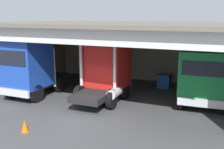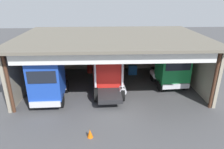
% 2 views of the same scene
% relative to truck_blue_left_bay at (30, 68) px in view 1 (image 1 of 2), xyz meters
% --- Properties ---
extents(ground_plane, '(80.00, 80.00, 0.00)m').
position_rel_truck_blue_left_bay_xyz_m(ground_plane, '(5.04, -1.52, -1.97)').
color(ground_plane, '#4C4C4F').
rests_on(ground_plane, ground).
extents(workshop_shed, '(15.87, 10.33, 4.83)m').
position_rel_truck_blue_left_bay_xyz_m(workshop_shed, '(5.04, 3.86, 1.47)').
color(workshop_shed, '#9E937F').
rests_on(workshop_shed, ground).
extents(truck_blue_left_bay, '(2.57, 5.34, 3.78)m').
position_rel_truck_blue_left_bay_xyz_m(truck_blue_left_bay, '(0.00, 0.00, 0.00)').
color(truck_blue_left_bay, '#1E47B7').
rests_on(truck_blue_left_bay, ground).
extents(truck_red_center_left_bay, '(2.68, 4.83, 3.73)m').
position_rel_truck_blue_left_bay_xyz_m(truck_red_center_left_bay, '(4.72, 1.51, -0.08)').
color(truck_red_center_left_bay, red).
rests_on(truck_red_center_left_bay, ground).
extents(truck_green_right_bay, '(2.89, 4.75, 3.65)m').
position_rel_truck_blue_left_bay_xyz_m(truck_green_right_bay, '(10.43, 2.41, -0.20)').
color(truck_green_right_bay, '#197F3D').
rests_on(truck_green_right_bay, ground).
extents(oil_drum, '(0.58, 0.58, 0.86)m').
position_rel_truck_blue_left_bay_xyz_m(oil_drum, '(2.80, 6.44, -1.54)').
color(oil_drum, '#B21E19').
rests_on(oil_drum, ground).
extents(tool_cart, '(0.90, 0.60, 1.00)m').
position_rel_truck_blue_left_bay_xyz_m(tool_cart, '(7.44, 5.79, -1.47)').
color(tool_cart, '#1E59A5').
rests_on(tool_cart, ground).
extents(traffic_cone, '(0.36, 0.36, 0.56)m').
position_rel_truck_blue_left_bay_xyz_m(traffic_cone, '(3.43, -4.47, -1.69)').
color(traffic_cone, orange).
rests_on(traffic_cone, ground).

